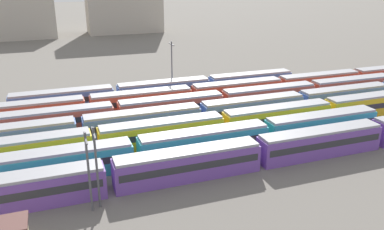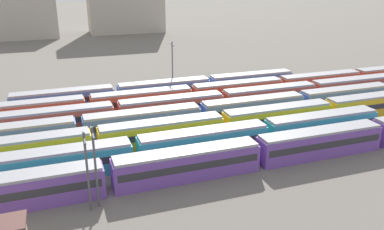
{
  "view_description": "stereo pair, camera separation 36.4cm",
  "coord_description": "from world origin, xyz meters",
  "px_view_note": "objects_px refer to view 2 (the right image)",
  "views": [
    {
      "loc": [
        -3.06,
        -40.13,
        23.59
      ],
      "look_at": [
        16.97,
        15.6,
        2.04
      ],
      "focal_mm": 36.9,
      "sensor_mm": 36.0,
      "label": 1
    },
    {
      "loc": [
        -2.72,
        -40.25,
        23.59
      ],
      "look_at": [
        16.97,
        15.6,
        2.04
      ],
      "focal_mm": 36.9,
      "sensor_mm": 36.0,
      "label": 2
    }
  ],
  "objects_px": {
    "train_track_3": "(253,108)",
    "train_track_5": "(280,86)",
    "train_track_6": "(164,90)",
    "catenary_pole_0": "(87,168)",
    "train_track_1": "(204,142)",
    "catenary_pole_2": "(95,164)",
    "train_track_4": "(269,96)",
    "train_track_0": "(320,142)",
    "train_track_2": "(277,117)",
    "catenary_pole_1": "(172,65)"
  },
  "relations": [
    {
      "from": "train_track_1",
      "to": "train_track_2",
      "type": "xyz_separation_m",
      "value": [
        14.49,
        5.2,
        0.0
      ]
    },
    {
      "from": "train_track_0",
      "to": "train_track_4",
      "type": "xyz_separation_m",
      "value": [
        4.23,
        20.8,
        0.0
      ]
    },
    {
      "from": "train_track_5",
      "to": "train_track_0",
      "type": "bearing_deg",
      "value": -110.49
    },
    {
      "from": "train_track_5",
      "to": "catenary_pole_2",
      "type": "relative_size",
      "value": 12.32
    },
    {
      "from": "catenary_pole_0",
      "to": "train_track_4",
      "type": "bearing_deg",
      "value": 34.53
    },
    {
      "from": "train_track_0",
      "to": "catenary_pole_2",
      "type": "height_order",
      "value": "catenary_pole_2"
    },
    {
      "from": "train_track_0",
      "to": "train_track_5",
      "type": "bearing_deg",
      "value": 69.51
    },
    {
      "from": "catenary_pole_0",
      "to": "catenary_pole_1",
      "type": "height_order",
      "value": "catenary_pole_1"
    },
    {
      "from": "catenary_pole_1",
      "to": "train_track_6",
      "type": "bearing_deg",
      "value": -130.56
    },
    {
      "from": "train_track_0",
      "to": "catenary_pole_1",
      "type": "height_order",
      "value": "catenary_pole_1"
    },
    {
      "from": "train_track_5",
      "to": "train_track_3",
      "type": "bearing_deg",
      "value": -138.2
    },
    {
      "from": "train_track_4",
      "to": "train_track_6",
      "type": "xyz_separation_m",
      "value": [
        -17.26,
        10.4,
        -0.0
      ]
    },
    {
      "from": "train_track_6",
      "to": "train_track_2",
      "type": "bearing_deg",
      "value": -58.56
    },
    {
      "from": "train_track_1",
      "to": "train_track_6",
      "type": "bearing_deg",
      "value": 86.11
    },
    {
      "from": "train_track_1",
      "to": "catenary_pole_1",
      "type": "height_order",
      "value": "catenary_pole_1"
    },
    {
      "from": "catenary_pole_1",
      "to": "train_track_5",
      "type": "bearing_deg",
      "value": -22.37
    },
    {
      "from": "train_track_2",
      "to": "train_track_6",
      "type": "bearing_deg",
      "value": 121.44
    },
    {
      "from": "train_track_0",
      "to": "train_track_5",
      "type": "xyz_separation_m",
      "value": [
        9.72,
        26.0,
        0.0
      ]
    },
    {
      "from": "train_track_3",
      "to": "catenary_pole_0",
      "type": "distance_m",
      "value": 34.51
    },
    {
      "from": "train_track_2",
      "to": "train_track_6",
      "type": "height_order",
      "value": "same"
    },
    {
      "from": "catenary_pole_1",
      "to": "train_track_3",
      "type": "bearing_deg",
      "value": -65.57
    },
    {
      "from": "train_track_2",
      "to": "train_track_6",
      "type": "xyz_separation_m",
      "value": [
        -12.72,
        20.8,
        -0.0
      ]
    },
    {
      "from": "train_track_0",
      "to": "catenary_pole_0",
      "type": "distance_m",
      "value": 31.0
    },
    {
      "from": "train_track_4",
      "to": "train_track_5",
      "type": "xyz_separation_m",
      "value": [
        5.48,
        5.2,
        0.0
      ]
    },
    {
      "from": "train_track_5",
      "to": "catenary_pole_2",
      "type": "xyz_separation_m",
      "value": [
        -39.53,
        -28.77,
        3.2
      ]
    },
    {
      "from": "train_track_5",
      "to": "catenary_pole_1",
      "type": "distance_m",
      "value": 22.12
    },
    {
      "from": "train_track_6",
      "to": "catenary_pole_0",
      "type": "xyz_separation_m",
      "value": [
        -17.65,
        -34.42,
        3.06
      ]
    },
    {
      "from": "train_track_3",
      "to": "train_track_5",
      "type": "distance_m",
      "value": 15.6
    },
    {
      "from": "train_track_5",
      "to": "catenary_pole_1",
      "type": "bearing_deg",
      "value": 157.63
    },
    {
      "from": "train_track_4",
      "to": "catenary_pole_2",
      "type": "height_order",
      "value": "catenary_pole_2"
    },
    {
      "from": "train_track_3",
      "to": "catenary_pole_1",
      "type": "relative_size",
      "value": 8.7
    },
    {
      "from": "catenary_pole_2",
      "to": "train_track_1",
      "type": "bearing_deg",
      "value": 27.94
    },
    {
      "from": "train_track_6",
      "to": "catenary_pole_0",
      "type": "height_order",
      "value": "catenary_pole_0"
    },
    {
      "from": "train_track_1",
      "to": "train_track_5",
      "type": "bearing_deg",
      "value": 40.32
    },
    {
      "from": "catenary_pole_1",
      "to": "catenary_pole_2",
      "type": "xyz_separation_m",
      "value": [
        -19.42,
        -37.04,
        -0.84
      ]
    },
    {
      "from": "train_track_2",
      "to": "train_track_5",
      "type": "xyz_separation_m",
      "value": [
        10.03,
        15.6,
        0.0
      ]
    },
    {
      "from": "train_track_5",
      "to": "train_track_6",
      "type": "height_order",
      "value": "same"
    },
    {
      "from": "train_track_4",
      "to": "train_track_5",
      "type": "distance_m",
      "value": 7.56
    },
    {
      "from": "train_track_2",
      "to": "train_track_6",
      "type": "distance_m",
      "value": 24.38
    },
    {
      "from": "train_track_6",
      "to": "catenary_pole_1",
      "type": "bearing_deg",
      "value": 49.44
    },
    {
      "from": "train_track_4",
      "to": "train_track_1",
      "type": "bearing_deg",
      "value": -140.65
    },
    {
      "from": "train_track_3",
      "to": "train_track_5",
      "type": "xyz_separation_m",
      "value": [
        11.63,
        10.4,
        0.0
      ]
    },
    {
      "from": "train_track_3",
      "to": "train_track_6",
      "type": "xyz_separation_m",
      "value": [
        -11.11,
        15.6,
        -0.0
      ]
    },
    {
      "from": "catenary_pole_2",
      "to": "train_track_6",
      "type": "bearing_deg",
      "value": 63.7
    },
    {
      "from": "train_track_2",
      "to": "train_track_4",
      "type": "height_order",
      "value": "same"
    },
    {
      "from": "train_track_4",
      "to": "catenary_pole_2",
      "type": "bearing_deg",
      "value": -145.31
    },
    {
      "from": "train_track_5",
      "to": "train_track_6",
      "type": "relative_size",
      "value": 2.02
    },
    {
      "from": "train_track_1",
      "to": "catenary_pole_2",
      "type": "bearing_deg",
      "value": -152.06
    },
    {
      "from": "train_track_1",
      "to": "train_track_3",
      "type": "relative_size",
      "value": 0.6
    },
    {
      "from": "train_track_1",
      "to": "train_track_6",
      "type": "xyz_separation_m",
      "value": [
        1.77,
        26.0,
        0.0
      ]
    }
  ]
}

